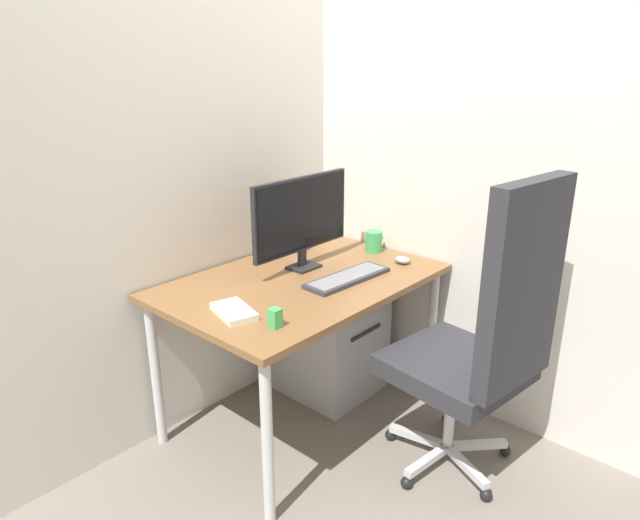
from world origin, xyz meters
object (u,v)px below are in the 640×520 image
at_px(desk_clamp_accessory, 275,318).
at_px(monitor, 302,216).
at_px(mouse, 403,260).
at_px(pen_holder, 297,242).
at_px(keyboard, 348,278).
at_px(coffee_mug, 374,241).
at_px(filing_cabinet, 327,337).
at_px(notebook, 234,312).
at_px(office_chair, 486,334).

bearing_deg(desk_clamp_accessory, monitor, 34.51).
bearing_deg(mouse, monitor, 136.82).
distance_m(pen_holder, desk_clamp_accessory, 0.90).
bearing_deg(keyboard, desk_clamp_accessory, -169.34).
distance_m(coffee_mug, desk_clamp_accessory, 0.98).
relative_size(filing_cabinet, desk_clamp_accessory, 7.70).
xyz_separation_m(filing_cabinet, mouse, (0.17, -0.33, 0.47)).
relative_size(monitor, coffee_mug, 4.94).
bearing_deg(coffee_mug, notebook, -176.56).
bearing_deg(office_chair, monitor, 94.33).
bearing_deg(monitor, desk_clamp_accessory, -145.49).
bearing_deg(notebook, pen_holder, 42.65).
xyz_separation_m(filing_cabinet, keyboard, (-0.18, -0.27, 0.46)).
bearing_deg(mouse, notebook, 168.59).
height_order(keyboard, notebook, notebook).
distance_m(keyboard, pen_holder, 0.48).
bearing_deg(desk_clamp_accessory, keyboard, 10.66).
xyz_separation_m(keyboard, desk_clamp_accessory, (-0.55, -0.10, 0.03)).
height_order(notebook, coffee_mug, coffee_mug).
bearing_deg(coffee_mug, mouse, -103.78).
bearing_deg(desk_clamp_accessory, coffee_mug, 15.08).
distance_m(monitor, coffee_mug, 0.48).
relative_size(filing_cabinet, pen_holder, 3.33).
xyz_separation_m(keyboard, notebook, (-0.58, 0.09, 0.00)).
distance_m(keyboard, desk_clamp_accessory, 0.56).
relative_size(office_chair, coffee_mug, 10.75).
xyz_separation_m(mouse, coffee_mug, (0.05, 0.21, 0.04)).
xyz_separation_m(keyboard, pen_holder, (0.15, 0.46, 0.03)).
distance_m(mouse, pen_holder, 0.55).
distance_m(filing_cabinet, coffee_mug, 0.56).
distance_m(mouse, notebook, 0.94).
relative_size(filing_cabinet, keyboard, 1.28).
relative_size(pen_holder, notebook, 0.85).
distance_m(office_chair, coffee_mug, 0.88).
bearing_deg(monitor, coffee_mug, -14.52).
relative_size(filing_cabinet, coffee_mug, 4.77).
height_order(keyboard, pen_holder, pen_holder).
distance_m(office_chair, mouse, 0.67).
xyz_separation_m(office_chair, notebook, (-0.63, 0.74, 0.09)).
distance_m(filing_cabinet, notebook, 0.90).
relative_size(monitor, mouse, 7.35).
xyz_separation_m(monitor, notebook, (-0.56, -0.17, -0.24)).
xyz_separation_m(mouse, notebook, (-0.93, 0.15, -0.00)).
xyz_separation_m(office_chair, coffee_mug, (0.35, 0.80, 0.13)).
bearing_deg(notebook, mouse, 6.87).
relative_size(office_chair, monitor, 2.17).
height_order(office_chair, mouse, office_chair).
bearing_deg(notebook, monitor, 32.88).
distance_m(monitor, pen_holder, 0.33).
height_order(office_chair, keyboard, office_chair).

